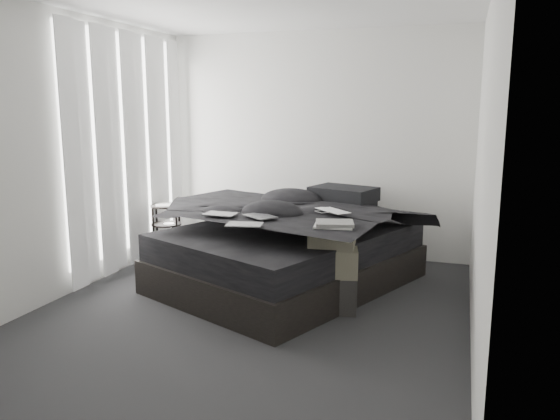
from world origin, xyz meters
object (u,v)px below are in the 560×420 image
(laptop, at_px, (328,203))
(box_lower, at_px, (332,292))
(side_stand, at_px, (167,233))
(bed, at_px, (288,268))

(laptop, height_order, box_lower, laptop)
(side_stand, bearing_deg, box_lower, -23.44)
(box_lower, bearing_deg, bed, 136.85)
(side_stand, height_order, box_lower, side_stand)
(side_stand, distance_m, box_lower, 2.37)
(laptop, distance_m, side_stand, 2.16)
(bed, height_order, box_lower, bed)
(box_lower, bearing_deg, side_stand, 156.56)
(side_stand, bearing_deg, laptop, -14.44)
(bed, xyz_separation_m, side_stand, (-1.60, 0.40, 0.16))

